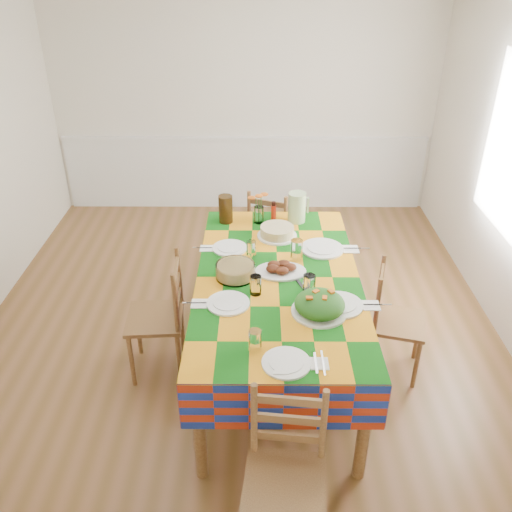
{
  "coord_description": "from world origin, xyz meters",
  "views": [
    {
      "loc": [
        0.17,
        -3.86,
        2.94
      ],
      "look_at": [
        0.15,
        -0.34,
        0.9
      ],
      "focal_mm": 38.0,
      "sensor_mm": 36.0,
      "label": 1
    }
  ],
  "objects_px": {
    "green_pitcher": "(297,207)",
    "chair_left": "(161,318)",
    "chair_far": "(271,234)",
    "tea_pitcher": "(226,209)",
    "chair_near": "(285,475)",
    "chair_right": "(393,321)",
    "dining_table": "(278,288)",
    "meat_platter": "(281,269)"
  },
  "relations": [
    {
      "from": "chair_right",
      "to": "dining_table",
      "type": "bearing_deg",
      "value": 106.04
    },
    {
      "from": "meat_platter",
      "to": "tea_pitcher",
      "type": "relative_size",
      "value": 1.56
    },
    {
      "from": "chair_left",
      "to": "chair_right",
      "type": "relative_size",
      "value": 1.07
    },
    {
      "from": "meat_platter",
      "to": "chair_near",
      "type": "bearing_deg",
      "value": -90.56
    },
    {
      "from": "meat_platter",
      "to": "chair_near",
      "type": "height_order",
      "value": "chair_near"
    },
    {
      "from": "dining_table",
      "to": "chair_near",
      "type": "height_order",
      "value": "chair_near"
    },
    {
      "from": "meat_platter",
      "to": "tea_pitcher",
      "type": "distance_m",
      "value": 0.94
    },
    {
      "from": "dining_table",
      "to": "green_pitcher",
      "type": "xyz_separation_m",
      "value": [
        0.19,
        0.91,
        0.23
      ]
    },
    {
      "from": "meat_platter",
      "to": "green_pitcher",
      "type": "bearing_deg",
      "value": 78.84
    },
    {
      "from": "green_pitcher",
      "to": "chair_right",
      "type": "relative_size",
      "value": 0.28
    },
    {
      "from": "dining_table",
      "to": "chair_left",
      "type": "relative_size",
      "value": 2.23
    },
    {
      "from": "dining_table",
      "to": "tea_pitcher",
      "type": "height_order",
      "value": "tea_pitcher"
    },
    {
      "from": "tea_pitcher",
      "to": "chair_right",
      "type": "distance_m",
      "value": 1.66
    },
    {
      "from": "tea_pitcher",
      "to": "green_pitcher",
      "type": "bearing_deg",
      "value": 1.58
    },
    {
      "from": "green_pitcher",
      "to": "chair_right",
      "type": "distance_m",
      "value": 1.25
    },
    {
      "from": "chair_left",
      "to": "chair_right",
      "type": "bearing_deg",
      "value": 86.77
    },
    {
      "from": "dining_table",
      "to": "chair_right",
      "type": "distance_m",
      "value": 0.93
    },
    {
      "from": "chair_far",
      "to": "tea_pitcher",
      "type": "bearing_deg",
      "value": 70.97
    },
    {
      "from": "green_pitcher",
      "to": "chair_right",
      "type": "height_order",
      "value": "green_pitcher"
    },
    {
      "from": "dining_table",
      "to": "chair_left",
      "type": "bearing_deg",
      "value": 179.82
    },
    {
      "from": "dining_table",
      "to": "chair_right",
      "type": "height_order",
      "value": "chair_right"
    },
    {
      "from": "tea_pitcher",
      "to": "dining_table",
      "type": "bearing_deg",
      "value": -64.66
    },
    {
      "from": "tea_pitcher",
      "to": "chair_right",
      "type": "xyz_separation_m",
      "value": [
        1.31,
        -0.88,
        -0.52
      ]
    },
    {
      "from": "tea_pitcher",
      "to": "chair_left",
      "type": "height_order",
      "value": "tea_pitcher"
    },
    {
      "from": "chair_left",
      "to": "chair_right",
      "type": "distance_m",
      "value": 1.76
    },
    {
      "from": "chair_far",
      "to": "chair_right",
      "type": "xyz_separation_m",
      "value": [
        0.9,
        -1.38,
        -0.02
      ]
    },
    {
      "from": "green_pitcher",
      "to": "chair_left",
      "type": "height_order",
      "value": "green_pitcher"
    },
    {
      "from": "dining_table",
      "to": "meat_platter",
      "type": "distance_m",
      "value": 0.14
    },
    {
      "from": "green_pitcher",
      "to": "tea_pitcher",
      "type": "xyz_separation_m",
      "value": [
        -0.61,
        -0.02,
        -0.01
      ]
    },
    {
      "from": "chair_near",
      "to": "chair_far",
      "type": "bearing_deg",
      "value": 96.72
    },
    {
      "from": "dining_table",
      "to": "chair_far",
      "type": "relative_size",
      "value": 2.31
    },
    {
      "from": "chair_far",
      "to": "chair_left",
      "type": "bearing_deg",
      "value": 78.34
    },
    {
      "from": "meat_platter",
      "to": "green_pitcher",
      "type": "relative_size",
      "value": 1.44
    },
    {
      "from": "tea_pitcher",
      "to": "chair_right",
      "type": "relative_size",
      "value": 0.26
    },
    {
      "from": "dining_table",
      "to": "meat_platter",
      "type": "relative_size",
      "value": 5.88
    },
    {
      "from": "tea_pitcher",
      "to": "chair_right",
      "type": "bearing_deg",
      "value": -34.0
    },
    {
      "from": "chair_near",
      "to": "chair_left",
      "type": "height_order",
      "value": "chair_left"
    },
    {
      "from": "meat_platter",
      "to": "chair_right",
      "type": "relative_size",
      "value": 0.41
    },
    {
      "from": "chair_near",
      "to": "chair_right",
      "type": "distance_m",
      "value": 1.65
    },
    {
      "from": "chair_near",
      "to": "chair_right",
      "type": "xyz_separation_m",
      "value": [
        0.88,
        1.4,
        -0.03
      ]
    },
    {
      "from": "green_pitcher",
      "to": "chair_near",
      "type": "xyz_separation_m",
      "value": [
        -0.18,
        -2.3,
        -0.5
      ]
    },
    {
      "from": "dining_table",
      "to": "chair_near",
      "type": "bearing_deg",
      "value": -89.8
    }
  ]
}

